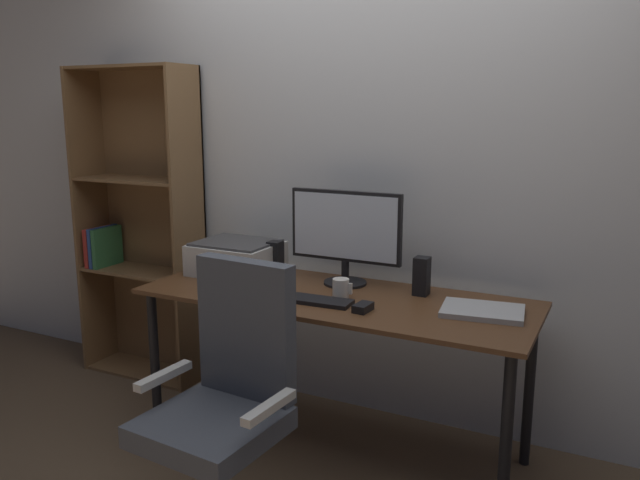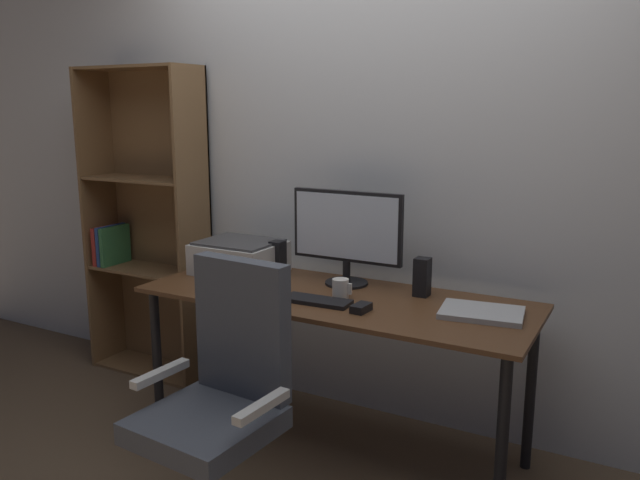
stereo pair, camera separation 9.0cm
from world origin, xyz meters
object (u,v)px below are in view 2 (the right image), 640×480
object	(u,v)px
printer	(239,257)
office_chair	(220,414)
mouse	(361,308)
bookshelf	(148,226)
keyboard	(317,301)
monitor	(347,232)
laptop	(482,313)
speaker_right	(422,277)
desk	(335,313)
coffee_mug	(341,289)
speaker_left	(278,258)

from	to	relation	value
printer	office_chair	distance (m)	1.02
mouse	bookshelf	world-z (taller)	bookshelf
bookshelf	keyboard	bearing A→B (deg)	-18.42
keyboard	office_chair	bearing A→B (deg)	-102.34
monitor	printer	size ratio (longest dim) A/B	1.35
mouse	laptop	size ratio (longest dim) A/B	0.30
mouse	speaker_right	world-z (taller)	speaker_right
speaker_right	bookshelf	size ratio (longest dim) A/B	0.10
speaker_right	office_chair	size ratio (longest dim) A/B	0.17
desk	laptop	world-z (taller)	laptop
mouse	printer	size ratio (longest dim) A/B	0.24
mouse	coffee_mug	world-z (taller)	coffee_mug
monitor	office_chair	world-z (taller)	monitor
office_chair	keyboard	bearing A→B (deg)	85.23
speaker_left	printer	size ratio (longest dim) A/B	0.42
desk	monitor	world-z (taller)	monitor
coffee_mug	bookshelf	world-z (taller)	bookshelf
monitor	keyboard	size ratio (longest dim) A/B	1.87
monitor	speaker_left	xyz separation A→B (m)	(-0.37, -0.01, -0.17)
monitor	keyboard	xyz separation A→B (m)	(0.02, -0.32, -0.24)
laptop	speaker_right	bearing A→B (deg)	147.30
monitor	speaker_left	bearing A→B (deg)	-178.79
desk	coffee_mug	world-z (taller)	coffee_mug
monitor	laptop	size ratio (longest dim) A/B	1.69
printer	speaker_right	bearing A→B (deg)	3.05
bookshelf	speaker_left	bearing A→B (deg)	-8.71
desk	speaker_right	distance (m)	0.42
mouse	coffee_mug	distance (m)	0.20
monitor	coffee_mug	size ratio (longest dim) A/B	6.15
office_chair	speaker_right	bearing A→B (deg)	67.57
mouse	laptop	world-z (taller)	mouse
speaker_left	bookshelf	bearing A→B (deg)	171.29
monitor	coffee_mug	xyz separation A→B (m)	(0.08, -0.21, -0.21)
desk	speaker_left	bearing A→B (deg)	156.36
mouse	office_chair	bearing A→B (deg)	-115.09
monitor	speaker_left	size ratio (longest dim) A/B	3.19
monitor	mouse	distance (m)	0.47
office_chair	speaker_left	bearing A→B (deg)	113.63
laptop	office_chair	bearing A→B (deg)	-143.39
mouse	printer	bearing A→B (deg)	165.26
coffee_mug	office_chair	distance (m)	0.76
desk	printer	bearing A→B (deg)	167.95
desk	printer	world-z (taller)	printer
coffee_mug	speaker_right	xyz separation A→B (m)	(0.30, 0.20, 0.04)
monitor	laptop	distance (m)	0.73
printer	bookshelf	size ratio (longest dim) A/B	0.23
desk	printer	xyz separation A→B (m)	(-0.60, 0.13, 0.16)
desk	printer	size ratio (longest dim) A/B	4.34
coffee_mug	printer	size ratio (longest dim) A/B	0.22
speaker_right	printer	size ratio (longest dim) A/B	0.42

